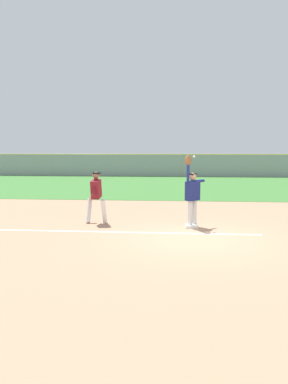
# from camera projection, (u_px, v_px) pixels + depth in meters

# --- Properties ---
(ground_plane) EXTENTS (74.32, 74.32, 0.00)m
(ground_plane) POSITION_uv_depth(u_px,v_px,m) (194.00, 239.00, 10.34)
(ground_plane) COLOR tan
(outfield_grass) EXTENTS (48.79, 16.67, 0.01)m
(outfield_grass) POSITION_uv_depth(u_px,v_px,m) (184.00, 185.00, 26.16)
(outfield_grass) COLOR #3D7533
(outfield_grass) RESTS_ON ground_plane
(chalk_foul_line) EXTENTS (12.00, 0.11, 0.01)m
(chalk_foul_line) POSITION_uv_depth(u_px,v_px,m) (59.00, 231.00, 11.34)
(chalk_foul_line) COLOR white
(chalk_foul_line) RESTS_ON ground_plane
(first_base) EXTENTS (0.40, 0.40, 0.08)m
(first_base) POSITION_uv_depth(u_px,v_px,m) (191.00, 226.00, 11.88)
(first_base) COLOR white
(first_base) RESTS_ON ground_plane
(fielder) EXTENTS (0.70, 0.72, 2.28)m
(fielder) POSITION_uv_depth(u_px,v_px,m) (192.00, 192.00, 11.83)
(fielder) COLOR silver
(fielder) RESTS_ON ground_plane
(runner) EXTENTS (0.73, 0.84, 1.72)m
(runner) POSITION_uv_depth(u_px,v_px,m) (96.00, 194.00, 12.44)
(runner) COLOR white
(runner) RESTS_ON ground_plane
(baseball) EXTENTS (0.07, 0.07, 0.07)m
(baseball) POSITION_uv_depth(u_px,v_px,m) (194.00, 156.00, 11.73)
(baseball) COLOR white
(outfield_fence) EXTENTS (48.87, 0.08, 2.06)m
(outfield_fence) POSITION_uv_depth(u_px,v_px,m) (182.00, 165.00, 34.30)
(outfield_fence) COLOR #93999E
(outfield_fence) RESTS_ON ground_plane
(parked_car_white) EXTENTS (4.50, 2.31, 1.25)m
(parked_car_white) POSITION_uv_depth(u_px,v_px,m) (124.00, 167.00, 37.98)
(parked_car_white) COLOR white
(parked_car_white) RESTS_ON ground_plane
(parked_car_tan) EXTENTS (4.57, 2.46, 1.25)m
(parked_car_tan) POSITION_uv_depth(u_px,v_px,m) (177.00, 168.00, 37.34)
(parked_car_tan) COLOR tan
(parked_car_tan) RESTS_ON ground_plane
(parked_car_red) EXTENTS (4.56, 2.44, 1.25)m
(parked_car_red) POSITION_uv_depth(u_px,v_px,m) (238.00, 168.00, 36.50)
(parked_car_red) COLOR #B21E1E
(parked_car_red) RESTS_ON ground_plane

